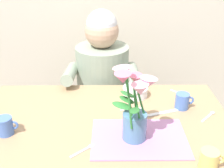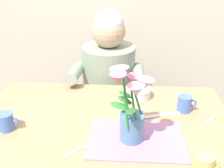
% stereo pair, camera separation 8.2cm
% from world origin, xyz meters
% --- Properties ---
extents(dining_table, '(1.20, 0.80, 0.74)m').
position_xyz_m(dining_table, '(0.00, 0.00, 0.64)').
color(dining_table, '#9E7A56').
rests_on(dining_table, ground_plane).
extents(seated_person, '(0.45, 0.47, 1.14)m').
position_xyz_m(seated_person, '(-0.02, 0.62, 0.56)').
color(seated_person, '#4C4C56').
rests_on(seated_person, ground_plane).
extents(striped_placemat, '(0.40, 0.28, 0.00)m').
position_xyz_m(striped_placemat, '(0.15, -0.11, 0.74)').
color(striped_placemat, '#B275A3').
rests_on(striped_placemat, dining_table).
extents(flower_vase, '(0.20, 0.21, 0.34)m').
position_xyz_m(flower_vase, '(0.13, -0.11, 0.90)').
color(flower_vase, teal).
rests_on(flower_vase, dining_table).
extents(ceramic_bowl, '(0.14, 0.14, 0.06)m').
position_xyz_m(ceramic_bowl, '(0.17, 0.27, 0.77)').
color(ceramic_bowl, white).
rests_on(ceramic_bowl, dining_table).
extents(dinner_knife, '(0.19, 0.08, 0.00)m').
position_xyz_m(dinner_knife, '(0.27, 0.09, 0.74)').
color(dinner_knife, silver).
rests_on(dinner_knife, dining_table).
extents(ceramic_mug, '(0.09, 0.07, 0.08)m').
position_xyz_m(ceramic_mug, '(-0.42, -0.07, 0.78)').
color(ceramic_mug, '#476BB7').
rests_on(ceramic_mug, dining_table).
extents(tea_cup, '(0.09, 0.07, 0.08)m').
position_xyz_m(tea_cup, '(0.39, 0.14, 0.78)').
color(tea_cup, '#476BB7').
rests_on(tea_cup, dining_table).
extents(coffee_cup, '(0.09, 0.07, 0.08)m').
position_xyz_m(coffee_cup, '(0.39, -0.29, 0.78)').
color(coffee_cup, '#E5C666').
rests_on(coffee_cup, dining_table).
extents(spoon_0, '(0.09, 0.10, 0.01)m').
position_xyz_m(spoon_0, '(0.51, 0.07, 0.74)').
color(spoon_0, silver).
rests_on(spoon_0, dining_table).
extents(spoon_1, '(0.09, 0.10, 0.01)m').
position_xyz_m(spoon_1, '(0.43, 0.28, 0.74)').
color(spoon_1, silver).
rests_on(spoon_1, dining_table).
extents(spoon_2, '(0.10, 0.09, 0.01)m').
position_xyz_m(spoon_2, '(-0.07, -0.18, 0.74)').
color(spoon_2, silver).
rests_on(spoon_2, dining_table).
extents(spoon_3, '(0.12, 0.03, 0.01)m').
position_xyz_m(spoon_3, '(0.16, 0.13, 0.74)').
color(spoon_3, silver).
rests_on(spoon_3, dining_table).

